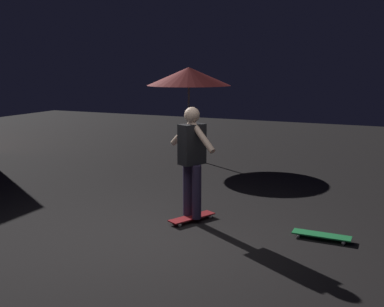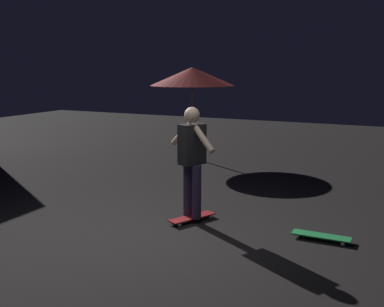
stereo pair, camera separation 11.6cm
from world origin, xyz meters
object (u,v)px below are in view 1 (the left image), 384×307
skateboard_ridden (192,217)px  skateboard_spare (321,235)px  skater (192,154)px  patio_umbrella (189,76)px

skateboard_ridden → skateboard_spare: size_ratio=1.01×
skater → skateboard_ridden: bearing=0.0°
skateboard_spare → skater: skater is taller
patio_umbrella → skateboard_spare: patio_umbrella is taller
patio_umbrella → skater: (-4.37, -2.07, -1.04)m
patio_umbrella → skateboard_spare: size_ratio=2.95×
skateboard_spare → skater: 2.15m
patio_umbrella → skateboard_ridden: 5.24m
patio_umbrella → skateboard_spare: (-4.31, -3.99, -2.02)m
skateboard_spare → skater: bearing=91.5°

